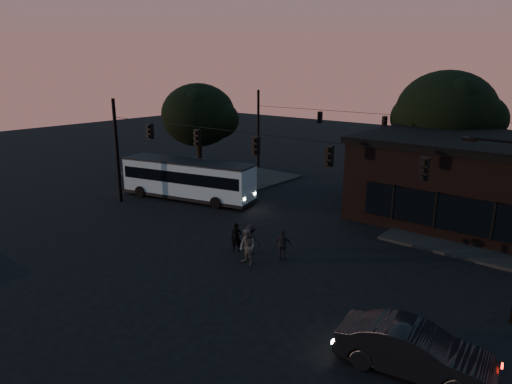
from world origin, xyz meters
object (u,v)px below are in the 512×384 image
Objects in this scene: building at (490,182)px; pedestrian_b at (247,247)px; pedestrian_d at (251,239)px; pedestrian_c at (283,245)px; car at (414,350)px; pedestrian_a at (236,237)px; bus at (188,178)px.

building reaches higher than pedestrian_b.
pedestrian_c is at bearing -165.94° from pedestrian_d.
car is at bearing 125.49° from pedestrian_c.
car reaches higher than pedestrian_a.
building is 9.23× the size of pedestrian_d.
car is (2.12, -17.37, -1.90)m from building.
bus reaches higher than pedestrian_c.
car is 2.99× the size of pedestrian_c.
pedestrian_d reaches higher than car.
pedestrian_c is 0.99× the size of pedestrian_d.
bus is 6.42× the size of pedestrian_d.
pedestrian_b is at bearing 123.58° from pedestrian_d.
pedestrian_d is at bearing -14.33° from pedestrian_c.
building is 17.60m from car.
bus is 22.66m from car.
pedestrian_d is (0.83, 0.26, 0.04)m from pedestrian_a.
bus is at bearing -23.92° from pedestrian_d.
pedestrian_a is at bearing 19.10° from pedestrian_d.
pedestrian_a is 0.85× the size of pedestrian_b.
pedestrian_b reaches higher than pedestrian_a.
pedestrian_a is (-11.19, 3.84, -0.02)m from car.
pedestrian_c is at bearing -34.04° from bus.
car is 9.70m from pedestrian_c.
car is at bearing -37.08° from bus.
pedestrian_c is 1.81m from pedestrian_d.
pedestrian_b reaches higher than car.
bus reaches higher than car.
pedestrian_d is (-0.75, 1.20, -0.10)m from pedestrian_b.
bus reaches higher than pedestrian_b.
car is 2.95× the size of pedestrian_d.
bus reaches higher than pedestrian_d.
bus is 6.77× the size of pedestrian_a.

